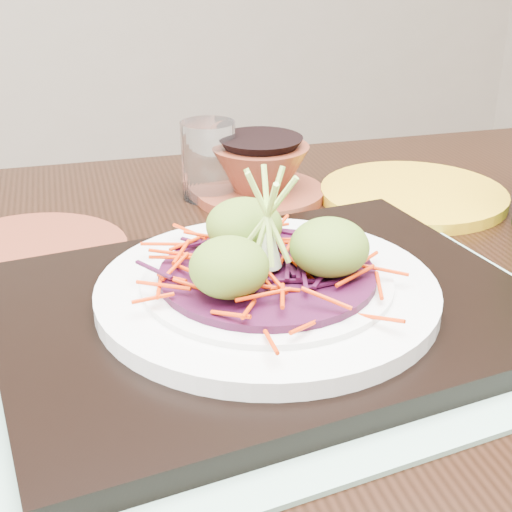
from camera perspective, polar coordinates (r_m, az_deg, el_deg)
name	(u,v)px	position (r m, az deg, el deg)	size (l,w,h in m)	color
dining_table	(272,409)	(0.64, 1.28, -12.15)	(1.40, 1.05, 0.80)	black
placemat	(267,322)	(0.56, 0.87, -5.27)	(0.46, 0.36, 0.00)	#84AA94
serving_tray	(267,309)	(0.55, 0.88, -4.29)	(0.40, 0.30, 0.02)	black
white_plate	(267,289)	(0.54, 0.89, -2.67)	(0.26, 0.26, 0.02)	silver
cabbage_bed	(267,274)	(0.54, 0.90, -1.43)	(0.16, 0.16, 0.01)	#3A0B29
carrot_julienne	(267,264)	(0.53, 0.91, -0.66)	(0.20, 0.20, 0.01)	red
guacamole_scoops	(268,246)	(0.52, 0.95, 0.79)	(0.14, 0.13, 0.04)	#537122
scallion_garnish	(268,221)	(0.52, 0.94, 2.82)	(0.06, 0.06, 0.09)	#9FC950
terracotta_side_plate	(27,256)	(0.68, -17.84, -0.01)	(0.18, 0.18, 0.01)	maroon
water_glass	(209,160)	(0.80, -3.82, 7.65)	(0.06, 0.06, 0.09)	white
terracotta_bowl_set	(260,175)	(0.80, 0.32, 6.51)	(0.16, 0.16, 0.06)	maroon
yellow_plate	(413,194)	(0.82, 12.45, 4.83)	(0.21, 0.21, 0.01)	gold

